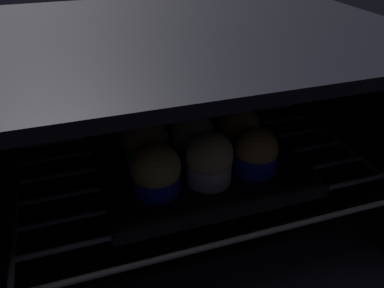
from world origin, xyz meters
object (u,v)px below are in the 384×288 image
(muffin_row0_col1, at_px, (212,159))
(muffin_row2_col1, at_px, (178,115))
(muffin_row0_col0, at_px, (156,171))
(muffin_row2_col0, at_px, (135,122))
(muffin_row0_col2, at_px, (256,152))
(muffin_row2_col2, at_px, (219,109))
(muffin_row1_col1, at_px, (193,137))
(muffin_row1_col2, at_px, (239,129))
(muffin_row1_col0, at_px, (146,143))
(baking_tray, at_px, (192,157))

(muffin_row0_col1, relative_size, muffin_row2_col1, 1.05)
(muffin_row0_col0, height_order, muffin_row2_col0, muffin_row2_col0)
(muffin_row0_col1, xyz_separation_m, muffin_row0_col2, (0.07, 0.00, -0.01))
(muffin_row0_col0, relative_size, muffin_row2_col2, 0.97)
(muffin_row1_col1, bearing_deg, muffin_row0_col2, -42.86)
(muffin_row1_col2, distance_m, muffin_row2_col0, 0.17)
(muffin_row0_col0, xyz_separation_m, muffin_row0_col1, (0.08, -0.00, 0.00))
(muffin_row0_col0, xyz_separation_m, muffin_row1_col0, (0.00, 0.08, 0.00))
(muffin_row1_col0, bearing_deg, muffin_row1_col1, -3.44)
(muffin_row1_col0, bearing_deg, muffin_row1_col2, -1.76)
(muffin_row1_col1, bearing_deg, muffin_row2_col1, 89.81)
(muffin_row0_col0, distance_m, muffin_row2_col0, 0.15)
(baking_tray, distance_m, muffin_row2_col0, 0.11)
(muffin_row1_col2, height_order, muffin_row2_col0, same)
(muffin_row1_col1, distance_m, muffin_row2_col1, 0.08)
(muffin_row1_col1, bearing_deg, muffin_row0_col0, -137.01)
(muffin_row0_col2, xyz_separation_m, muffin_row2_col2, (-0.00, 0.14, 0.00))
(muffin_row0_col0, bearing_deg, muffin_row1_col0, 86.92)
(muffin_row1_col2, relative_size, muffin_row2_col0, 1.00)
(muffin_row0_col1, bearing_deg, muffin_row2_col2, 64.41)
(muffin_row0_col1, xyz_separation_m, muffin_row1_col0, (-0.08, 0.08, -0.00))
(muffin_row1_col1, distance_m, muffin_row1_col2, 0.08)
(baking_tray, distance_m, muffin_row0_col0, 0.11)
(muffin_row0_col1, height_order, muffin_row0_col2, muffin_row0_col1)
(muffin_row1_col2, height_order, muffin_row2_col2, muffin_row2_col2)
(muffin_row2_col0, distance_m, muffin_row2_col1, 0.08)
(muffin_row1_col0, height_order, muffin_row1_col2, muffin_row1_col0)
(muffin_row0_col2, height_order, muffin_row1_col2, muffin_row1_col2)
(muffin_row2_col2, bearing_deg, baking_tray, -136.17)
(muffin_row2_col2, bearing_deg, muffin_row0_col1, -115.59)
(muffin_row0_col0, height_order, muffin_row2_col1, muffin_row2_col1)
(muffin_row2_col0, bearing_deg, muffin_row2_col2, -1.90)
(muffin_row0_col2, distance_m, muffin_row1_col2, 0.07)
(muffin_row0_col2, distance_m, muffin_row2_col1, 0.17)
(muffin_row1_col0, bearing_deg, muffin_row2_col2, 25.37)
(muffin_row1_col0, relative_size, muffin_row2_col0, 1.04)
(baking_tray, xyz_separation_m, muffin_row0_col0, (-0.08, -0.08, 0.04))
(muffin_row1_col0, relative_size, muffin_row1_col1, 1.06)
(muffin_row2_col0, bearing_deg, muffin_row0_col0, -90.92)
(muffin_row0_col2, relative_size, muffin_row2_col2, 0.91)
(muffin_row2_col0, bearing_deg, muffin_row1_col2, -27.34)
(muffin_row0_col0, distance_m, muffin_row0_col1, 0.08)
(muffin_row0_col0, bearing_deg, baking_tray, 44.14)
(muffin_row0_col1, height_order, muffin_row2_col0, muffin_row0_col1)
(muffin_row0_col2, bearing_deg, muffin_row0_col1, -176.93)
(muffin_row0_col2, height_order, muffin_row2_col0, muffin_row2_col0)
(muffin_row0_col0, bearing_deg, muffin_row1_col1, 42.99)
(baking_tray, height_order, muffin_row0_col0, muffin_row0_col0)
(muffin_row1_col2, bearing_deg, muffin_row0_col1, -135.96)
(baking_tray, bearing_deg, muffin_row1_col2, -2.14)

